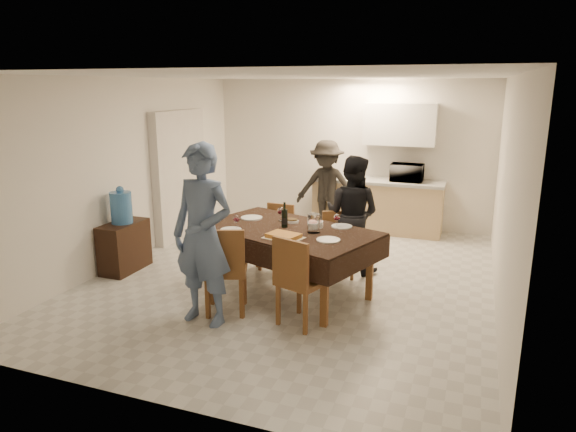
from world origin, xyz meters
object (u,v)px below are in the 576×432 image
at_px(savoury_tart, 284,236).
at_px(water_pitcher, 314,223).
at_px(water_jug, 121,208).
at_px(wine_bottle, 285,215).
at_px(person_kitchen, 326,187).
at_px(dining_table, 287,232).
at_px(person_near, 203,235).
at_px(microwave, 407,173).
at_px(person_far, 352,214).
at_px(console, 124,247).

bearing_deg(savoury_tart, water_pitcher, 52.85).
height_order(water_jug, wine_bottle, wine_bottle).
bearing_deg(water_jug, wine_bottle, 2.09).
bearing_deg(person_kitchen, dining_table, -83.87).
height_order(wine_bottle, water_pitcher, wine_bottle).
relative_size(water_jug, person_near, 0.22).
bearing_deg(wine_bottle, water_pitcher, -14.04).
height_order(microwave, person_kitchen, person_kitchen).
relative_size(savoury_tart, person_far, 0.26).
xyz_separation_m(savoury_tart, person_far, (0.45, 1.43, -0.05)).
bearing_deg(person_near, savoury_tart, 52.03).
distance_m(savoury_tart, person_far, 1.50).
distance_m(console, person_far, 3.15).
bearing_deg(person_far, console, 30.72).
bearing_deg(microwave, person_near, 69.95).
xyz_separation_m(water_pitcher, person_near, (-0.90, -1.00, 0.04)).
xyz_separation_m(microwave, person_kitchen, (-1.28, -0.45, -0.26)).
bearing_deg(water_jug, savoury_tart, -7.96).
height_order(water_pitcher, person_near, person_near).
bearing_deg(console, microwave, 43.58).
distance_m(dining_table, person_near, 1.20).
distance_m(console, water_pitcher, 2.78).
height_order(console, water_pitcher, water_pitcher).
xyz_separation_m(water_pitcher, microwave, (0.64, 3.21, 0.13)).
relative_size(savoury_tart, person_kitchen, 0.26).
bearing_deg(microwave, water_pitcher, 78.78).
xyz_separation_m(wine_bottle, person_near, (-0.50, -1.10, -0.00)).
height_order(dining_table, water_pitcher, water_pitcher).
xyz_separation_m(savoury_tart, person_kitchen, (-0.39, 3.09, -0.04)).
distance_m(microwave, person_kitchen, 1.38).
relative_size(console, microwave, 1.37).
xyz_separation_m(console, water_pitcher, (2.72, -0.02, 0.59)).
bearing_deg(person_near, console, 157.01).
relative_size(water_jug, water_pitcher, 1.92).
relative_size(water_pitcher, person_near, 0.12).
distance_m(water_jug, water_pitcher, 2.72).
bearing_deg(person_near, water_jug, 157.01).
height_order(water_pitcher, savoury_tart, water_pitcher).
height_order(microwave, person_near, person_near).
bearing_deg(dining_table, console, -159.67).
bearing_deg(dining_table, person_near, -98.15).
distance_m(console, wine_bottle, 2.41).
distance_m(water_jug, person_near, 2.09).
xyz_separation_m(water_jug, microwave, (3.36, 3.20, 0.17)).
bearing_deg(dining_table, person_far, 81.85).
relative_size(water_jug, savoury_tart, 1.04).
height_order(dining_table, water_jug, water_jug).
bearing_deg(water_pitcher, person_far, 79.70).
relative_size(savoury_tart, microwave, 0.77).
height_order(wine_bottle, person_kitchen, person_kitchen).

